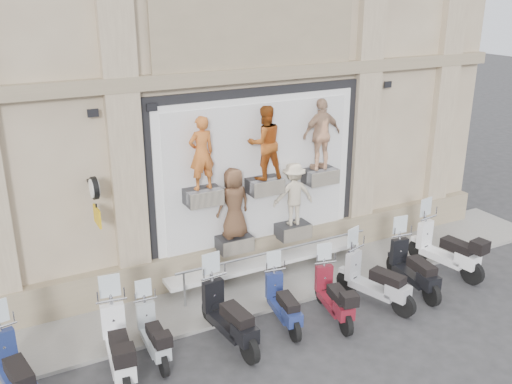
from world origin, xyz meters
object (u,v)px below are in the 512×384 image
at_px(guard_rail, 276,267).
at_px(scooter_e, 283,294).
at_px(scooter_g, 376,271).
at_px(scooter_a, 13,360).
at_px(scooter_c, 153,325).
at_px(scooter_b, 117,334).
at_px(scooter_h, 414,259).
at_px(scooter_i, 447,240).
at_px(clock_sign_bracket, 95,195).
at_px(scooter_f, 334,287).
at_px(scooter_d, 229,305).

height_order(guard_rail, scooter_e, scooter_e).
bearing_deg(scooter_g, scooter_a, 160.49).
xyz_separation_m(guard_rail, scooter_a, (-5.88, -1.44, 0.36)).
distance_m(guard_rail, scooter_c, 3.69).
height_order(guard_rail, scooter_g, scooter_g).
xyz_separation_m(scooter_b, scooter_c, (0.72, 0.23, -0.16)).
xyz_separation_m(scooter_g, scooter_h, (1.17, 0.08, -0.01)).
distance_m(scooter_h, scooter_i, 1.38).
relative_size(scooter_c, scooter_e, 0.97).
distance_m(clock_sign_bracket, scooter_i, 8.36).
distance_m(guard_rail, scooter_b, 4.45).
relative_size(scooter_c, scooter_i, 0.79).
relative_size(scooter_a, scooter_g, 1.00).
distance_m(scooter_b, scooter_f, 4.53).
distance_m(scooter_d, scooter_e, 1.29).
distance_m(scooter_b, scooter_i, 8.18).
relative_size(scooter_f, scooter_h, 0.92).
bearing_deg(guard_rail, scooter_c, -158.94).
bearing_deg(scooter_c, scooter_f, -4.22).
height_order(guard_rail, scooter_b, scooter_b).
distance_m(scooter_a, scooter_f, 6.26).
height_order(guard_rail, scooter_a, scooter_a).
bearing_deg(clock_sign_bracket, scooter_b, -97.18).
xyz_separation_m(scooter_a, scooter_d, (3.90, -0.14, 0.02)).
bearing_deg(scooter_d, scooter_h, -6.09).
bearing_deg(scooter_g, scooter_c, 157.93).
height_order(clock_sign_bracket, scooter_e, clock_sign_bracket).
xyz_separation_m(scooter_f, scooter_g, (1.14, 0.03, 0.08)).
bearing_deg(scooter_i, scooter_a, 171.55).
bearing_deg(scooter_c, scooter_b, -159.52).
bearing_deg(scooter_i, scooter_b, 172.42).
bearing_deg(scooter_f, guard_rail, 113.53).
xyz_separation_m(clock_sign_bracket, scooter_g, (5.41, -2.23, -1.98)).
distance_m(scooter_c, scooter_e, 2.75).
relative_size(clock_sign_bracket, scooter_d, 0.49).
relative_size(guard_rail, scooter_d, 2.43).
height_order(scooter_a, scooter_e, scooter_a).
distance_m(guard_rail, scooter_f, 1.85).
xyz_separation_m(guard_rail, scooter_i, (4.03, -1.36, 0.40)).
distance_m(guard_rail, scooter_e, 1.68).
xyz_separation_m(guard_rail, scooter_c, (-3.44, -1.32, 0.22)).
distance_m(scooter_a, scooter_b, 1.73).
distance_m(clock_sign_bracket, scooter_h, 7.21).
distance_m(scooter_a, scooter_e, 5.19).
xyz_separation_m(scooter_b, scooter_g, (5.67, -0.21, -0.03)).
relative_size(guard_rail, scooter_g, 2.50).
xyz_separation_m(clock_sign_bracket, scooter_b, (-0.25, -2.02, -1.95)).
relative_size(scooter_a, scooter_i, 0.95).
distance_m(scooter_b, scooter_h, 6.84).
height_order(scooter_b, scooter_g, scooter_b).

